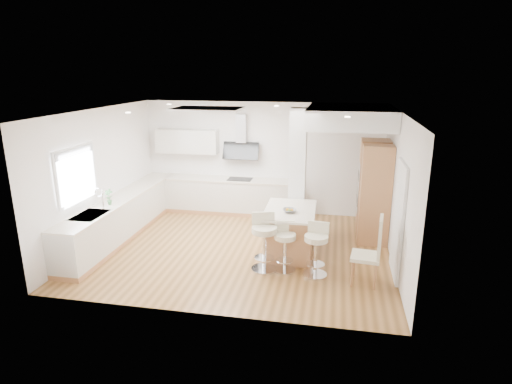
% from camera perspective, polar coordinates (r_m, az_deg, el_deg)
% --- Properties ---
extents(ground, '(6.00, 6.00, 0.00)m').
position_cam_1_polar(ground, '(8.91, -2.10, -7.53)').
color(ground, '#A5723D').
rests_on(ground, ground).
extents(ceiling, '(6.00, 5.00, 0.02)m').
position_cam_1_polar(ceiling, '(8.91, -2.10, -7.53)').
color(ceiling, white).
rests_on(ceiling, ground).
extents(wall_back, '(6.00, 0.04, 2.80)m').
position_cam_1_polar(wall_back, '(10.83, 0.78, 4.54)').
color(wall_back, white).
rests_on(wall_back, ground).
extents(wall_left, '(0.04, 5.00, 2.80)m').
position_cam_1_polar(wall_left, '(9.56, -20.01, 2.00)').
color(wall_left, white).
rests_on(wall_left, ground).
extents(wall_right, '(0.04, 5.00, 2.80)m').
position_cam_1_polar(wall_right, '(8.32, 18.38, 0.16)').
color(wall_right, white).
rests_on(wall_right, ground).
extents(skylight, '(4.10, 2.10, 0.06)m').
position_cam_1_polar(skylight, '(8.98, -6.42, 10.91)').
color(skylight, white).
rests_on(skylight, ground).
extents(window_left, '(0.06, 1.28, 1.07)m').
position_cam_1_polar(window_left, '(8.73, -22.90, 2.43)').
color(window_left, silver).
rests_on(window_left, ground).
extents(doorway_right, '(0.05, 1.00, 2.10)m').
position_cam_1_polar(doorway_right, '(7.86, 18.46, -3.81)').
color(doorway_right, '#413B33').
rests_on(doorway_right, ground).
extents(counter_left, '(0.63, 4.50, 1.35)m').
position_cam_1_polar(counter_left, '(9.86, -17.32, -3.04)').
color(counter_left, tan).
rests_on(counter_left, ground).
extents(counter_back, '(3.62, 0.63, 2.50)m').
position_cam_1_polar(counter_back, '(10.93, -4.22, 0.80)').
color(counter_back, tan).
rests_on(counter_back, ground).
extents(pillar, '(0.35, 0.35, 2.80)m').
position_cam_1_polar(pillar, '(9.19, 5.54, 2.38)').
color(pillar, white).
rests_on(pillar, ground).
extents(soffit, '(1.78, 2.20, 0.40)m').
position_cam_1_polar(soffit, '(9.40, 12.48, 9.81)').
color(soffit, white).
rests_on(soffit, ground).
extents(oven_column, '(0.63, 1.21, 2.10)m').
position_cam_1_polar(oven_column, '(9.55, 15.40, 0.22)').
color(oven_column, tan).
rests_on(oven_column, ground).
extents(peninsula, '(1.01, 1.50, 0.97)m').
position_cam_1_polar(peninsula, '(8.59, 4.51, -5.18)').
color(peninsula, tan).
rests_on(peninsula, ground).
extents(bar_stool_a, '(0.60, 0.60, 1.07)m').
position_cam_1_polar(bar_stool_a, '(7.79, 1.10, -6.28)').
color(bar_stool_a, silver).
rests_on(bar_stool_a, ground).
extents(bar_stool_b, '(0.49, 0.49, 0.91)m').
position_cam_1_polar(bar_stool_b, '(7.81, 3.86, -6.94)').
color(bar_stool_b, silver).
rests_on(bar_stool_b, ground).
extents(bar_stool_c, '(0.50, 0.50, 0.97)m').
position_cam_1_polar(bar_stool_c, '(7.68, 8.03, -7.24)').
color(bar_stool_c, silver).
rests_on(bar_stool_c, ground).
extents(dining_chair, '(0.53, 0.53, 1.22)m').
position_cam_1_polar(dining_chair, '(7.51, 15.29, -7.32)').
color(dining_chair, beige).
rests_on(dining_chair, ground).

